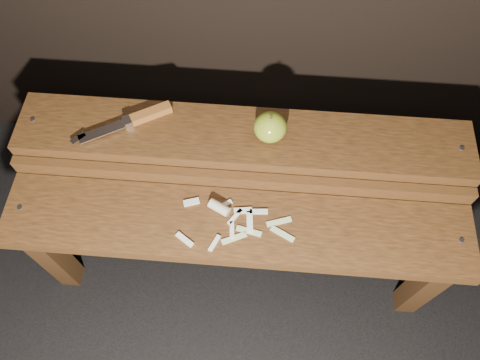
# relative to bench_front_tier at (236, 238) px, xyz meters

# --- Properties ---
(ground) EXTENTS (60.00, 60.00, 0.00)m
(ground) POSITION_rel_bench_front_tier_xyz_m (0.00, 0.06, -0.35)
(ground) COLOR black
(bench_front_tier) EXTENTS (1.20, 0.20, 0.42)m
(bench_front_tier) POSITION_rel_bench_front_tier_xyz_m (0.00, 0.00, 0.00)
(bench_front_tier) COLOR #351F0D
(bench_front_tier) RESTS_ON ground
(bench_rear_tier) EXTENTS (1.20, 0.21, 0.50)m
(bench_rear_tier) POSITION_rel_bench_front_tier_xyz_m (0.00, 0.23, 0.06)
(bench_rear_tier) COLOR #351F0D
(bench_rear_tier) RESTS_ON ground
(apple) EXTENTS (0.08, 0.08, 0.09)m
(apple) POSITION_rel_bench_front_tier_xyz_m (0.07, 0.23, 0.18)
(apple) COLOR olive
(apple) RESTS_ON bench_rear_tier
(knife) EXTENTS (0.25, 0.15, 0.02)m
(knife) POSITION_rel_bench_front_tier_xyz_m (-0.28, 0.25, 0.16)
(knife) COLOR brown
(knife) RESTS_ON bench_rear_tier
(apple_scraps) EXTENTS (0.30, 0.15, 0.03)m
(apple_scraps) POSITION_rel_bench_front_tier_xyz_m (-0.02, 0.03, 0.07)
(apple_scraps) COLOR beige
(apple_scraps) RESTS_ON bench_front_tier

